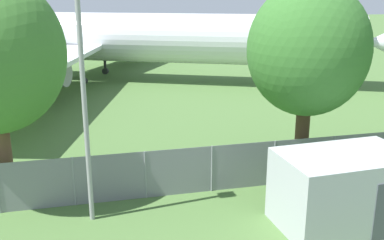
{
  "coord_description": "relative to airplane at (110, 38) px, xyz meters",
  "views": [
    {
      "loc": [
        -1.88,
        -5.06,
        7.48
      ],
      "look_at": [
        2.48,
        13.18,
        2.0
      ],
      "focal_mm": 42.0,
      "sensor_mm": 36.0,
      "label": 1
    }
  ],
  "objects": [
    {
      "name": "tree_near_hangar",
      "position": [
        6.31,
        -22.69,
        1.63
      ],
      "size": [
        4.75,
        4.75,
        7.84
      ],
      "color": "#4C3823",
      "rests_on": "ground"
    },
    {
      "name": "perimeter_fence",
      "position": [
        -0.26,
        -23.38,
        -2.65
      ],
      "size": [
        56.07,
        0.07,
        1.83
      ],
      "color": "gray",
      "rests_on": "ground"
    },
    {
      "name": "light_mast",
      "position": [
        -2.25,
        -24.57,
        1.37
      ],
      "size": [
        0.44,
        0.44,
        8.12
      ],
      "color": "#99999E",
      "rests_on": "ground"
    },
    {
      "name": "airplane",
      "position": [
        0.0,
        0.0,
        0.0
      ],
      "size": [
        46.07,
        38.43,
        11.59
      ],
      "rotation": [
        0.0,
        0.0,
        -0.42
      ],
      "color": "silver",
      "rests_on": "ground"
    },
    {
      "name": "portable_cabin",
      "position": [
        5.73,
        -26.81,
        -2.34
      ],
      "size": [
        4.36,
        2.81,
        2.46
      ],
      "rotation": [
        0.0,
        0.0,
        0.05
      ],
      "color": "silver",
      "rests_on": "ground"
    }
  ]
}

